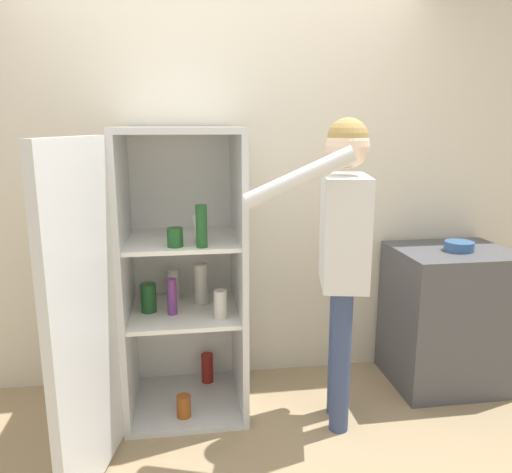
# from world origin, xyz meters

# --- Properties ---
(ground_plane) EXTENTS (12.00, 12.00, 0.00)m
(ground_plane) POSITION_xyz_m (0.00, 0.00, 0.00)
(ground_plane) COLOR tan
(wall_back) EXTENTS (7.00, 0.06, 2.55)m
(wall_back) POSITION_xyz_m (0.00, 0.98, 1.27)
(wall_back) COLOR beige
(wall_back) RESTS_ON ground_plane
(refrigerator) EXTENTS (0.87, 1.33, 1.65)m
(refrigerator) POSITION_xyz_m (-0.35, 0.51, 0.82)
(refrigerator) COLOR silver
(refrigerator) RESTS_ON ground_plane
(person) EXTENTS (0.71, 0.54, 1.70)m
(person) POSITION_xyz_m (0.59, 0.29, 1.09)
(person) COLOR #384770
(person) RESTS_ON ground_plane
(counter) EXTENTS (0.72, 0.60, 0.90)m
(counter) POSITION_xyz_m (1.43, 0.63, 0.45)
(counter) COLOR #4C4C51
(counter) RESTS_ON ground_plane
(bowl) EXTENTS (0.18, 0.18, 0.06)m
(bowl) POSITION_xyz_m (1.45, 0.60, 0.93)
(bowl) COLOR #335B8E
(bowl) RESTS_ON counter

